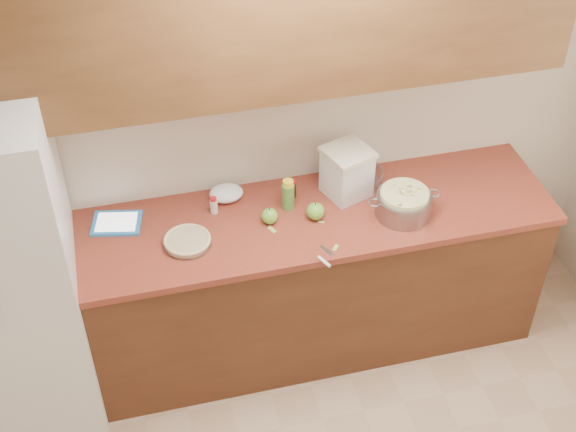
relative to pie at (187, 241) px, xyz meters
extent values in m
plane|color=white|center=(0.56, -1.41, 1.66)|extent=(3.60, 3.60, 0.00)
plane|color=beige|center=(0.56, 0.39, 0.36)|extent=(3.60, 0.00, 3.60)
cube|color=#542C17|center=(0.56, 0.07, -0.50)|extent=(2.60, 0.65, 0.88)
cube|color=#974029|center=(0.56, 0.07, -0.04)|extent=(2.64, 0.68, 0.04)
cube|color=brown|center=(0.56, 0.22, 1.01)|extent=(2.60, 0.34, 0.70)
cube|color=silver|center=(-0.88, 0.03, -0.04)|extent=(0.70, 0.70, 1.80)
cylinder|color=silver|center=(0.00, 0.00, 0.00)|extent=(0.24, 0.24, 0.03)
cylinder|color=beige|center=(0.00, 0.00, 0.00)|extent=(0.21, 0.21, 0.03)
torus|color=beige|center=(0.00, 0.00, 0.01)|extent=(0.23, 0.23, 0.02)
cylinder|color=gray|center=(1.08, -0.04, 0.04)|extent=(0.28, 0.28, 0.12)
torus|color=gray|center=(0.93, -0.04, 0.08)|extent=(0.07, 0.07, 0.01)
torus|color=gray|center=(1.24, -0.04, 0.08)|extent=(0.07, 0.07, 0.01)
cylinder|color=beige|center=(1.08, -0.04, 0.06)|extent=(0.24, 0.24, 0.13)
cube|color=silver|center=(0.86, 0.19, 0.10)|extent=(0.26, 0.26, 0.25)
cube|color=beige|center=(0.86, 0.19, 0.24)|extent=(0.28, 0.28, 0.02)
cube|color=#2B82D2|center=(-0.32, 0.23, -0.01)|extent=(0.27, 0.23, 0.02)
cube|color=white|center=(-0.32, 0.23, 0.00)|extent=(0.22, 0.18, 0.00)
cube|color=gray|center=(0.64, -0.21, -0.02)|extent=(0.05, 0.09, 0.00)
cylinder|color=white|center=(0.60, -0.28, -0.01)|extent=(0.05, 0.08, 0.02)
cylinder|color=#4C8C38|center=(0.54, 0.15, 0.05)|extent=(0.06, 0.06, 0.14)
cylinder|color=yellow|center=(0.54, 0.15, 0.14)|extent=(0.05, 0.05, 0.03)
cylinder|color=beige|center=(0.17, 0.20, 0.02)|extent=(0.04, 0.04, 0.08)
cylinder|color=red|center=(0.17, 0.20, 0.07)|extent=(0.03, 0.03, 0.02)
cylinder|color=black|center=(0.58, 0.23, 0.02)|extent=(0.04, 0.04, 0.09)
cylinder|color=red|center=(0.58, 0.23, 0.08)|extent=(0.03, 0.03, 0.02)
cylinder|color=silver|center=(0.97, 0.25, 0.02)|extent=(0.21, 0.21, 0.08)
torus|color=silver|center=(0.97, 0.25, 0.06)|extent=(0.22, 0.22, 0.01)
ellipsoid|color=white|center=(0.25, 0.30, 0.02)|extent=(0.19, 0.16, 0.07)
sphere|color=#66AA2F|center=(0.42, 0.06, 0.02)|extent=(0.08, 0.08, 0.08)
cylinder|color=#3F2D19|center=(0.42, 0.06, 0.07)|extent=(0.01, 0.01, 0.01)
sphere|color=#66AA2F|center=(0.65, 0.04, 0.03)|extent=(0.09, 0.09, 0.09)
cylinder|color=#3F2D19|center=(0.65, 0.04, 0.08)|extent=(0.01, 0.01, 0.01)
cube|color=#96BD5B|center=(0.68, -0.20, -0.02)|extent=(0.04, 0.05, 0.00)
cube|color=#96BD5B|center=(0.67, 0.00, -0.02)|extent=(0.03, 0.03, 0.00)
cube|color=#96BD5B|center=(0.42, 0.00, -0.02)|extent=(0.04, 0.06, 0.00)
camera|label=1|loc=(-0.22, -2.87, 2.61)|focal=50.00mm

